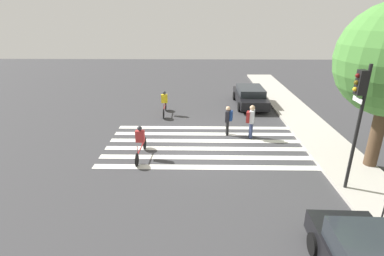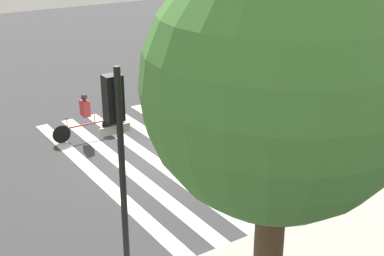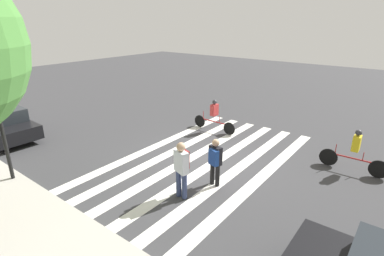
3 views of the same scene
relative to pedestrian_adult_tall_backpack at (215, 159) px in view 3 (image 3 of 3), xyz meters
The scene contains 7 objects.
ground_plane 2.17m from the pedestrian_adult_tall_backpack, 43.52° to the right, with size 60.00×60.00×0.00m, color #38383A.
sidewalk_curb 5.19m from the pedestrian_adult_tall_backpack, 73.97° to the left, with size 36.00×2.50×0.14m.
crosswalk_stripes 2.17m from the pedestrian_adult_tall_backpack, 43.52° to the right, with size 5.28×10.00×0.01m.
pedestrian_adult_tall_backpack is the anchor object (origin of this frame).
pedestrian_adult_blue_shirt 1.24m from the pedestrian_adult_tall_backpack, 69.19° to the left, with size 0.55×0.52×1.84m.
cyclist_far_lane 5.17m from the pedestrian_adult_tall_backpack, 131.40° to the right, with size 2.31×0.40×1.61m.
cyclist_mid_street 5.22m from the pedestrian_adult_tall_backpack, 56.28° to the right, with size 2.40×0.41×1.58m.
Camera 3 is at (-6.14, 8.72, 5.23)m, focal length 28.00 mm.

